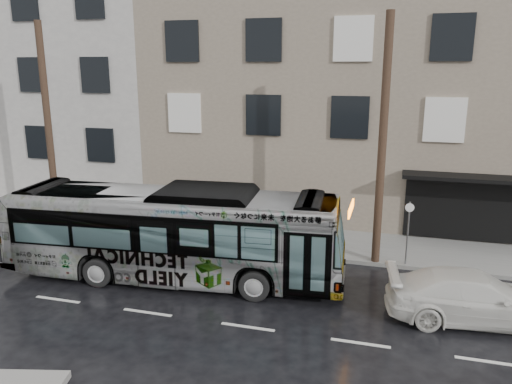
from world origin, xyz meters
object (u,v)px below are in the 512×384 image
utility_pole_front (382,143)px  utility_pole_rear (49,130)px  sign_post (408,233)px  white_sedan (475,297)px  bus (173,233)px

utility_pole_front → utility_pole_rear: bearing=180.0°
sign_post → white_sedan: 4.10m
utility_pole_rear → white_sedan: utility_pole_rear is taller
utility_pole_front → white_sedan: size_ratio=1.77×
white_sedan → utility_pole_rear: bearing=70.8°
utility_pole_rear → sign_post: 15.46m
utility_pole_rear → white_sedan: size_ratio=1.77×
bus → utility_pole_rear: bearing=61.8°
sign_post → white_sedan: sign_post is taller
utility_pole_front → white_sedan: 6.09m
utility_pole_front → utility_pole_rear: (-14.00, 0.00, 0.00)m
utility_pole_rear → bus: size_ratio=0.76×
sign_post → white_sedan: bearing=-62.2°
utility_pole_rear → sign_post: bearing=0.0°
utility_pole_front → utility_pole_rear: same height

